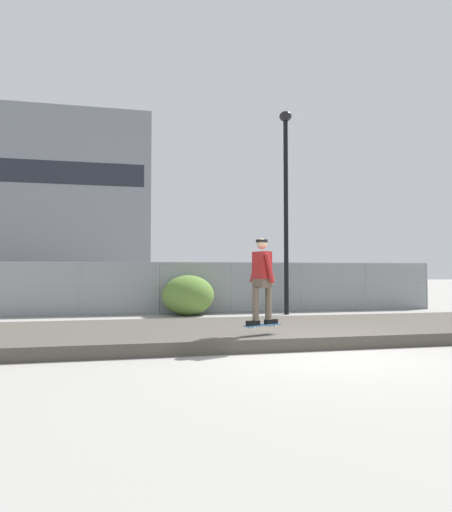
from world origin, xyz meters
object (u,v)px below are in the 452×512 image
skateboard (262,325)px  shrub_left (188,295)px  skater (262,276)px  parked_car_near (131,288)px  street_lamp (286,188)px

skateboard → shrub_left: 6.33m
skater → parked_car_near: skater is taller
street_lamp → shrub_left: size_ratio=4.04×
skater → shrub_left: 6.37m
shrub_left → parked_car_near: bearing=122.4°
skater → street_lamp: bearing=66.1°
skater → parked_car_near: bearing=106.8°
skater → street_lamp: 7.13m
skateboard → street_lamp: size_ratio=0.11×
skateboard → parked_car_near: size_ratio=0.18×
street_lamp → parked_car_near: bearing=146.6°
parked_car_near → shrub_left: 3.83m
skateboard → parked_car_near: (-2.87, 9.51, 0.39)m
skateboard → shrub_left: shrub_left is taller
skater → street_lamp: street_lamp is taller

